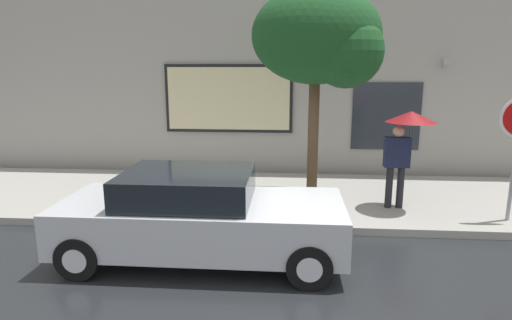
{
  "coord_description": "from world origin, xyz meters",
  "views": [
    {
      "loc": [
        0.22,
        -6.39,
        2.98
      ],
      "look_at": [
        -0.44,
        1.8,
        1.2
      ],
      "focal_mm": 30.03,
      "sensor_mm": 36.0,
      "label": 1
    }
  ],
  "objects_px": {
    "pedestrian_with_umbrella": "(406,132)",
    "street_tree": "(322,40)",
    "parked_car": "(200,216)",
    "fire_hydrant": "(197,194)"
  },
  "relations": [
    {
      "from": "pedestrian_with_umbrella",
      "to": "street_tree",
      "type": "xyz_separation_m",
      "value": [
        -1.73,
        -0.22,
        1.77
      ]
    },
    {
      "from": "pedestrian_with_umbrella",
      "to": "street_tree",
      "type": "relative_size",
      "value": 0.46
    },
    {
      "from": "parked_car",
      "to": "pedestrian_with_umbrella",
      "type": "xyz_separation_m",
      "value": [
        3.69,
        2.36,
        1.02
      ]
    },
    {
      "from": "parked_car",
      "to": "fire_hydrant",
      "type": "bearing_deg",
      "value": 103.82
    },
    {
      "from": "fire_hydrant",
      "to": "street_tree",
      "type": "relative_size",
      "value": 0.18
    },
    {
      "from": "street_tree",
      "to": "pedestrian_with_umbrella",
      "type": "bearing_deg",
      "value": 7.38
    },
    {
      "from": "fire_hydrant",
      "to": "street_tree",
      "type": "height_order",
      "value": "street_tree"
    },
    {
      "from": "parked_car",
      "to": "street_tree",
      "type": "distance_m",
      "value": 4.03
    },
    {
      "from": "parked_car",
      "to": "pedestrian_with_umbrella",
      "type": "height_order",
      "value": "pedestrian_with_umbrella"
    },
    {
      "from": "pedestrian_with_umbrella",
      "to": "street_tree",
      "type": "distance_m",
      "value": 2.48
    }
  ]
}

